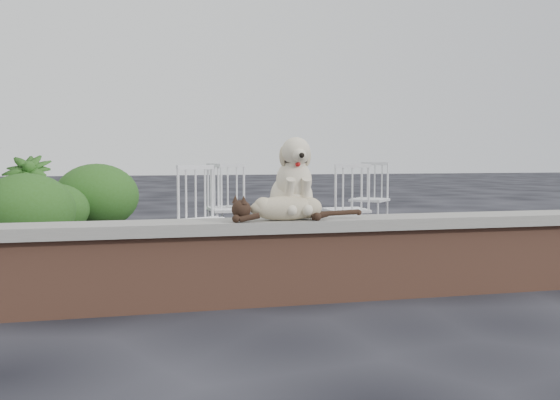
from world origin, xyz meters
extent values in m
plane|color=black|center=(0.00, 0.00, 0.00)|extent=(60.00, 60.00, 0.00)
cube|color=brown|center=(0.00, 0.00, 0.25)|extent=(6.00, 0.30, 0.50)
cube|color=slate|center=(0.00, 0.00, 0.54)|extent=(6.20, 0.40, 0.08)
imported|color=#255117|center=(-2.57, 3.95, 0.52)|extent=(0.65, 0.65, 1.03)
ellipsoid|color=#255117|center=(-2.51, 3.52, 0.39)|extent=(1.10, 1.01, 0.87)
ellipsoid|color=#255117|center=(-1.81, 5.39, 0.43)|extent=(1.22, 1.11, 0.96)
ellipsoid|color=#255117|center=(-2.31, 4.63, 0.31)|extent=(0.87, 0.80, 0.69)
camera|label=1|loc=(-1.40, -4.20, 1.02)|focal=40.11mm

